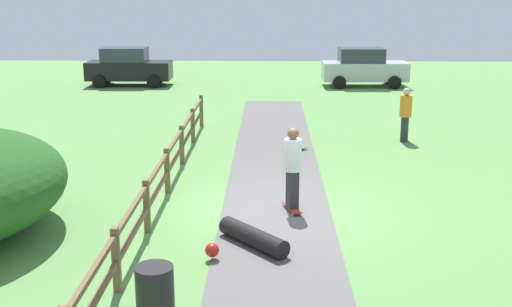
{
  "coord_description": "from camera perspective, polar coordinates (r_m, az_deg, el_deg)",
  "views": [
    {
      "loc": [
        -0.15,
        -13.11,
        4.75
      ],
      "look_at": [
        -0.47,
        1.21,
        1.0
      ],
      "focal_mm": 44.14,
      "sensor_mm": 36.0,
      "label": 1
    }
  ],
  "objects": [
    {
      "name": "skater_riding",
      "position": [
        13.62,
        3.35,
        -1.04
      ],
      "size": [
        0.48,
        0.82,
        1.87
      ],
      "color": "#B23326",
      "rests_on": "asphalt_path"
    },
    {
      "name": "trash_bin",
      "position": [
        9.45,
        -9.13,
        -12.58
      ],
      "size": [
        0.56,
        0.56,
        0.9
      ],
      "primitive_type": "cylinder",
      "color": "black",
      "rests_on": "ground_plane"
    },
    {
      "name": "skater_fallen",
      "position": [
        11.98,
        -0.52,
        -7.66
      ],
      "size": [
        1.55,
        1.52,
        0.36
      ],
      "color": "black",
      "rests_on": "asphalt_path"
    },
    {
      "name": "ground_plane",
      "position": [
        13.95,
        1.82,
        -5.25
      ],
      "size": [
        60.0,
        60.0,
        0.0
      ],
      "primitive_type": "plane",
      "color": "#60934C"
    },
    {
      "name": "parked_car_black",
      "position": [
        32.72,
        -11.51,
        7.72
      ],
      "size": [
        4.23,
        2.05,
        1.92
      ],
      "color": "black",
      "rests_on": "ground_plane"
    },
    {
      "name": "asphalt_path",
      "position": [
        13.94,
        1.83,
        -5.21
      ],
      "size": [
        2.4,
        28.0,
        0.02
      ],
      "primitive_type": "cube",
      "color": "#605E5B",
      "rests_on": "ground_plane"
    },
    {
      "name": "skateboard_loose",
      "position": [
        18.98,
        3.62,
        0.42
      ],
      "size": [
        0.77,
        0.62,
        0.08
      ],
      "color": "#338C4C",
      "rests_on": "asphalt_path"
    },
    {
      "name": "bystander_orange",
      "position": [
        20.66,
        13.4,
        3.68
      ],
      "size": [
        0.49,
        0.49,
        1.73
      ],
      "color": "#2D2D33",
      "rests_on": "ground_plane"
    },
    {
      "name": "parked_car_silver",
      "position": [
        32.27,
        9.73,
        7.71
      ],
      "size": [
        4.22,
        2.04,
        1.92
      ],
      "color": "#B7B7BC",
      "rests_on": "ground_plane"
    },
    {
      "name": "wooden_fence",
      "position": [
        13.95,
        -8.91,
        -2.53
      ],
      "size": [
        0.12,
        18.12,
        1.1
      ],
      "color": "brown",
      "rests_on": "ground_plane"
    }
  ]
}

